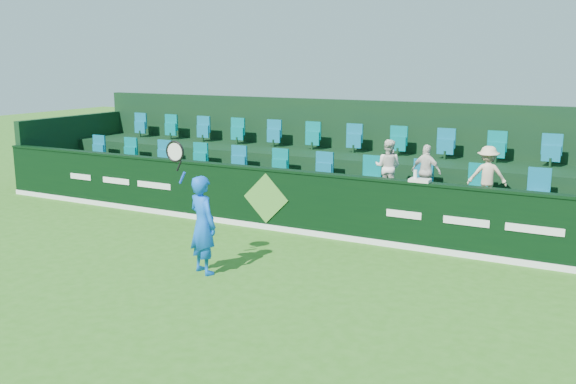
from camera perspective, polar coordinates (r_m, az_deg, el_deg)
The scene contains 13 objects.
ground at distance 11.03m, azimuth -12.27°, elevation -7.92°, with size 60.00×60.00×0.00m, color #306C19.
sponsor_hoarding at distance 13.99m, azimuth -1.74°, elevation -0.58°, with size 16.00×0.25×1.35m.
stand_tier_front at distance 14.99m, azimuth 0.36°, elevation -0.82°, with size 16.00×2.00×0.80m, color black.
stand_tier_back at distance 16.61m, azimuth 3.43°, elevation 1.28°, with size 16.00×1.80×1.30m, color black.
stand_rear at distance 16.92m, azimuth 4.09°, elevation 3.41°, with size 16.00×4.10×2.60m.
seat_row_front at distance 15.20m, azimuth 1.07°, elevation 2.05°, with size 13.50×0.50×0.60m, color #0B6582.
seat_row_back at distance 16.74m, azimuth 3.90°, elevation 4.64°, with size 13.50×0.50×0.60m, color #0B6582.
tennis_player at distance 11.14m, azimuth -7.61°, elevation -2.83°, with size 1.09×0.62×2.37m.
spectator_left at distance 13.91m, azimuth 8.86°, elevation 2.22°, with size 0.58×0.45×1.19m, color white.
spectator_middle at distance 13.66m, azimuth 12.20°, elevation 1.80°, with size 0.66×0.27×1.12m, color white.
spectator_right at distance 13.38m, azimuth 17.30°, elevation 1.43°, with size 0.76×0.44×1.18m, color beige.
towel at distance 12.54m, azimuth 11.65°, elevation 1.03°, with size 0.40×0.26×0.06m, color silver.
drinks_bottle at distance 12.56m, azimuth 11.25°, elevation 1.44°, with size 0.07×0.07×0.23m, color white.
Camera 1 is at (6.85, -7.83, 3.66)m, focal length 40.00 mm.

